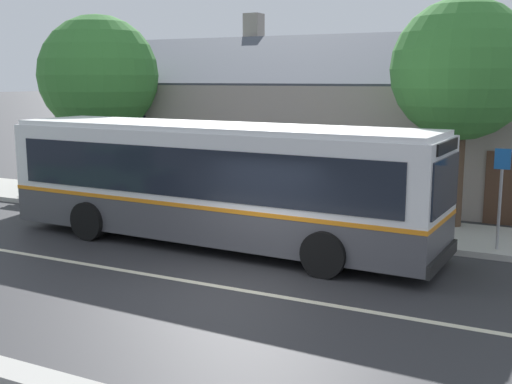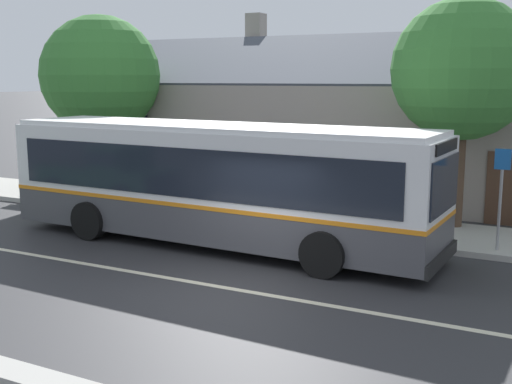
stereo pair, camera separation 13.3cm
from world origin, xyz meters
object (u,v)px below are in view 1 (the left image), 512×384
object	(u,v)px
bench_by_building	(45,183)
bench_down_street	(160,191)
transit_bus	(215,180)
street_tree_primary	(462,70)
bus_stop_sign	(501,187)
street_tree_secondary	(99,79)

from	to	relation	value
bench_by_building	bench_down_street	size ratio (longest dim) A/B	1.08
transit_bus	street_tree_primary	distance (m)	7.12
bus_stop_sign	street_tree_secondary	bearing A→B (deg)	169.98
transit_bus	bench_down_street	world-z (taller)	transit_bus
bench_down_street	transit_bus	bearing A→B (deg)	-38.04
transit_bus	street_tree_primary	bearing A→B (deg)	39.19
transit_bus	street_tree_secondary	world-z (taller)	street_tree_secondary
street_tree_secondary	bus_stop_sign	world-z (taller)	street_tree_secondary
transit_bus	street_tree_primary	xyz separation A→B (m)	(5.10, 4.16, 2.71)
transit_bus	bench_by_building	bearing A→B (deg)	163.03
transit_bus	bus_stop_sign	size ratio (longest dim) A/B	4.77
bench_by_building	transit_bus	bearing A→B (deg)	-16.97
bench_down_street	street_tree_primary	bearing A→B (deg)	7.38
street_tree_secondary	bus_stop_sign	distance (m)	14.35
bench_by_building	bench_down_street	world-z (taller)	same
street_tree_secondary	bus_stop_sign	size ratio (longest dim) A/B	2.65
bench_down_street	street_tree_primary	size ratio (longest dim) A/B	0.27
street_tree_primary	bus_stop_sign	bearing A→B (deg)	-56.57
bench_by_building	bench_down_street	distance (m)	4.52
bench_down_street	bus_stop_sign	xyz separation A→B (m)	(10.31, -0.91, 1.07)
transit_bus	street_tree_secondary	distance (m)	9.07
bench_down_street	street_tree_primary	xyz separation A→B (m)	(8.94, 1.16, 3.77)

